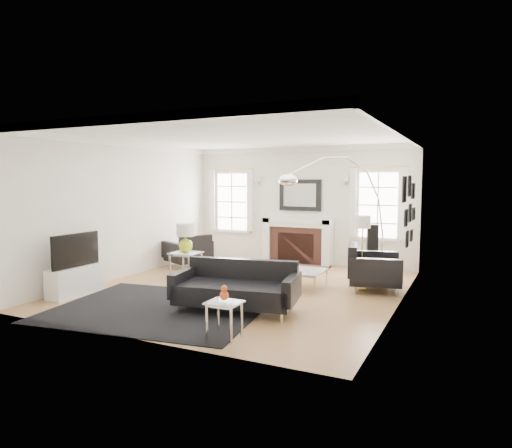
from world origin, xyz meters
The scene contains 25 objects.
floor centered at (0.00, 0.00, 0.00)m, with size 6.00×6.00×0.00m, color #A17943.
back_wall centered at (0.00, 3.00, 1.40)m, with size 5.50×0.04×2.80m, color white.
front_wall centered at (0.00, -3.00, 1.40)m, with size 5.50×0.04×2.80m, color white.
left_wall centered at (-2.75, 0.00, 1.40)m, with size 0.04×6.00×2.80m, color white.
right_wall centered at (2.75, 0.00, 1.40)m, with size 0.04×6.00×2.80m, color white.
ceiling centered at (0.00, 0.00, 2.80)m, with size 5.50×6.00×0.02m, color white.
crown_molding centered at (0.00, 0.00, 2.74)m, with size 5.50×6.00×0.12m, color white.
fireplace centered at (0.00, 2.79, 0.54)m, with size 1.70×0.69×1.11m.
mantel_mirror centered at (0.00, 2.95, 1.65)m, with size 1.05×0.07×0.75m.
window_left centered at (-1.85, 2.95, 1.46)m, with size 1.24×0.15×1.62m.
window_right centered at (1.85, 2.95, 1.46)m, with size 1.24×0.15×1.62m.
gallery_wall centered at (2.72, 1.30, 1.53)m, with size 0.04×1.73×1.29m.
tv_unit centered at (-2.44, -1.70, 0.33)m, with size 0.35×1.00×1.09m.
area_rug centered at (-0.60, -1.75, 0.01)m, with size 3.18×2.65×0.01m, color black.
sofa centered at (0.53, -1.27, 0.34)m, with size 2.01×1.17×0.62m.
armchair_left centered at (-2.14, 1.37, 0.35)m, with size 1.13×1.19×0.63m.
armchair_right centered at (2.13, 0.92, 0.39)m, with size 1.12×1.20×0.69m.
coffee_table centered at (0.97, 0.49, 0.31)m, with size 0.78×0.78×0.35m.
side_table_left centered at (-1.33, 0.06, 0.47)m, with size 0.53×0.53×0.58m.
nesting_table centered at (0.99, -2.48, 0.36)m, with size 0.43×0.36×0.47m.
gourd_lamp centered at (-1.33, 0.06, 0.91)m, with size 0.36×0.36×0.58m.
orange_vase centered at (0.99, -2.48, 0.58)m, with size 0.12×0.12×0.19m.
arc_floor_lamp centered at (1.46, 0.99, 1.37)m, with size 1.79×1.66×2.53m.
stick_floor_lamp centered at (1.97, 0.89, 1.18)m, with size 0.28×0.28×1.36m.
speaker_tower centered at (1.87, 2.29, 0.54)m, with size 0.22×0.22×1.08m, color black.
Camera 1 is at (3.78, -7.38, 1.99)m, focal length 32.00 mm.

